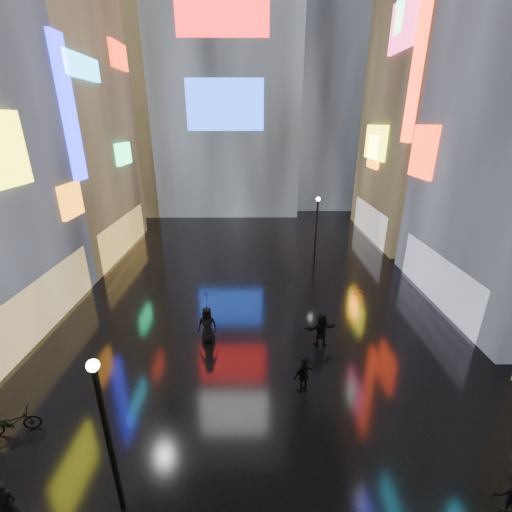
{
  "coord_description": "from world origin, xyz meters",
  "views": [
    {
      "loc": [
        -0.12,
        -1.7,
        10.39
      ],
      "look_at": [
        0.0,
        12.0,
        5.0
      ],
      "focal_mm": 24.0,
      "sensor_mm": 36.0,
      "label": 1
    }
  ],
  "objects_px": {
    "pedestrian_0": "(7,507)",
    "pedestrian_3": "(304,375)",
    "lamp_far": "(316,226)",
    "lamp_near": "(107,432)",
    "bicycle": "(13,422)"
  },
  "relations": [
    {
      "from": "pedestrian_0",
      "to": "bicycle",
      "type": "height_order",
      "value": "pedestrian_0"
    },
    {
      "from": "pedestrian_0",
      "to": "lamp_far",
      "type": "bearing_deg",
      "value": 52.0
    },
    {
      "from": "pedestrian_0",
      "to": "lamp_near",
      "type": "bearing_deg",
      "value": 2.47
    },
    {
      "from": "pedestrian_3",
      "to": "lamp_far",
      "type": "bearing_deg",
      "value": -129.5
    },
    {
      "from": "lamp_far",
      "to": "pedestrian_3",
      "type": "bearing_deg",
      "value": -101.32
    },
    {
      "from": "lamp_near",
      "to": "pedestrian_0",
      "type": "height_order",
      "value": "lamp_near"
    },
    {
      "from": "pedestrian_0",
      "to": "bicycle",
      "type": "relative_size",
      "value": 0.92
    },
    {
      "from": "pedestrian_0",
      "to": "pedestrian_3",
      "type": "bearing_deg",
      "value": 23.27
    },
    {
      "from": "lamp_near",
      "to": "lamp_far",
      "type": "bearing_deg",
      "value": 65.01
    },
    {
      "from": "lamp_far",
      "to": "bicycle",
      "type": "relative_size",
      "value": 2.96
    },
    {
      "from": "pedestrian_3",
      "to": "bicycle",
      "type": "relative_size",
      "value": 0.92
    },
    {
      "from": "lamp_far",
      "to": "pedestrian_3",
      "type": "distance_m",
      "value": 14.37
    },
    {
      "from": "lamp_near",
      "to": "lamp_far",
      "type": "xyz_separation_m",
      "value": [
        8.62,
        18.49,
        0.0
      ]
    },
    {
      "from": "lamp_near",
      "to": "bicycle",
      "type": "relative_size",
      "value": 2.96
    },
    {
      "from": "lamp_near",
      "to": "bicycle",
      "type": "distance_m",
      "value": 5.98
    }
  ]
}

